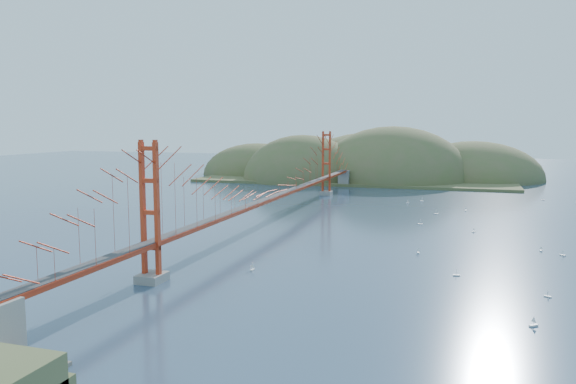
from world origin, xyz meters
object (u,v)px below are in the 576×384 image
(sailboat_2, at_px, (457,274))
(sailboat_0, at_px, (418,252))
(sailboat_1, at_px, (563,254))
(bridge, at_px, (272,169))

(sailboat_2, bearing_deg, sailboat_0, 116.46)
(sailboat_1, xyz_separation_m, sailboat_0, (-13.70, -3.24, -0.01))
(bridge, height_order, sailboat_2, bridge)
(sailboat_1, distance_m, sailboat_0, 14.08)
(bridge, bearing_deg, sailboat_2, -40.82)
(sailboat_2, relative_size, sailboat_0, 1.08)
(sailboat_1, bearing_deg, sailboat_2, -132.00)
(sailboat_1, bearing_deg, bridge, 163.96)
(sailboat_2, bearing_deg, bridge, 139.18)
(sailboat_2, height_order, sailboat_0, sailboat_2)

